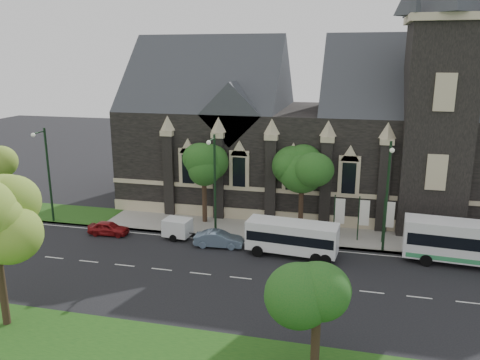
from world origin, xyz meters
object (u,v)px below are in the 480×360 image
(street_lamp_near, at_px, (387,191))
(tree_walk_left, at_px, (207,163))
(street_lamp_far, at_px, (47,170))
(banner_flag_right, at_px, (387,217))
(street_lamp_mid, at_px, (214,181))
(box_trailer, at_px, (177,227))
(tree_walk_right, at_px, (305,167))
(car_far_red, at_px, (109,228))
(banner_flag_center, at_px, (362,215))
(sedan, at_px, (219,239))
(shuttle_bus, at_px, (292,236))
(tree_park_near, at_px, (0,219))
(banner_flag_left, at_px, (338,213))
(tree_park_east, at_px, (322,289))

(street_lamp_near, bearing_deg, tree_walk_left, 167.13)
(street_lamp_far, relative_size, banner_flag_right, 2.25)
(street_lamp_mid, bearing_deg, box_trailer, -163.28)
(tree_walk_right, bearing_deg, car_far_red, -162.59)
(banner_flag_center, height_order, box_trailer, banner_flag_center)
(sedan, relative_size, car_far_red, 1.13)
(street_lamp_mid, bearing_deg, shuttle_bus, -17.87)
(banner_flag_center, bearing_deg, tree_walk_left, 173.11)
(street_lamp_far, bearing_deg, tree_park_near, -62.58)
(tree_walk_left, bearing_deg, street_lamp_far, -165.74)
(car_far_red, bearing_deg, banner_flag_right, -84.91)
(banner_flag_right, bearing_deg, sedan, -164.12)
(tree_park_near, bearing_deg, shuttle_bus, 42.66)
(street_lamp_far, height_order, sedan, street_lamp_far)
(street_lamp_mid, distance_m, street_lamp_far, 16.00)
(street_lamp_near, relative_size, banner_flag_left, 2.25)
(sedan, bearing_deg, street_lamp_mid, 19.94)
(street_lamp_mid, height_order, banner_flag_left, street_lamp_mid)
(tree_park_near, xyz_separation_m, banner_flag_center, (20.06, 17.77, -4.03))
(tree_walk_right, xyz_separation_m, street_lamp_mid, (-7.21, -3.62, -0.71))
(sedan, xyz_separation_m, car_far_red, (-10.17, 0.35, -0.06))
(tree_walk_right, height_order, banner_flag_right, tree_walk_right)
(banner_flag_right, bearing_deg, tree_park_east, -102.65)
(tree_park_east, distance_m, banner_flag_right, 18.91)
(box_trailer, xyz_separation_m, car_far_red, (-6.21, -0.63, -0.38))
(tree_park_near, relative_size, street_lamp_mid, 0.95)
(tree_park_east, relative_size, street_lamp_mid, 0.70)
(tree_walk_left, distance_m, shuttle_bus, 11.36)
(tree_park_east, distance_m, tree_walk_right, 20.29)
(tree_walk_right, distance_m, street_lamp_mid, 8.10)
(street_lamp_near, relative_size, street_lamp_mid, 1.00)
(shuttle_bus, height_order, car_far_red, shuttle_bus)
(street_lamp_near, relative_size, banner_flag_right, 2.25)
(tree_park_near, height_order, street_lamp_far, street_lamp_far)
(tree_walk_right, distance_m, shuttle_bus, 7.24)
(banner_flag_left, relative_size, banner_flag_center, 1.00)
(tree_park_east, height_order, street_lamp_mid, street_lamp_mid)
(tree_park_near, bearing_deg, tree_walk_right, 52.44)
(car_far_red, bearing_deg, tree_walk_left, -58.67)
(banner_flag_left, bearing_deg, tree_park_near, -135.46)
(box_trailer, bearing_deg, banner_flag_left, 17.63)
(tree_walk_left, distance_m, banner_flag_left, 12.66)
(banner_flag_left, bearing_deg, tree_walk_left, 171.98)
(street_lamp_near, height_order, shuttle_bus, street_lamp_near)
(sedan, bearing_deg, box_trailer, 71.07)
(tree_park_near, relative_size, shuttle_bus, 1.18)
(car_far_red, bearing_deg, tree_walk_right, -75.86)
(street_lamp_near, bearing_deg, banner_flag_center, 131.93)
(banner_flag_left, xyz_separation_m, banner_flag_center, (2.00, 0.00, 0.00))
(tree_walk_left, xyz_separation_m, banner_flag_center, (14.08, -1.70, -3.35))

